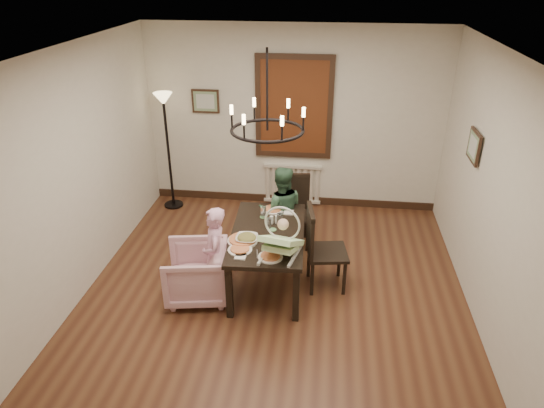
% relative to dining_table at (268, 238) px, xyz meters
% --- Properties ---
extents(room_shell, '(4.51, 5.00, 2.81)m').
position_rel_dining_table_xyz_m(room_shell, '(0.11, 0.09, 0.78)').
color(room_shell, brown).
rests_on(room_shell, ground).
extents(dining_table, '(0.92, 1.55, 0.71)m').
position_rel_dining_table_xyz_m(dining_table, '(0.00, 0.00, 0.00)').
color(dining_table, black).
rests_on(dining_table, room_shell).
extents(chair_far, '(0.49, 0.49, 0.99)m').
position_rel_dining_table_xyz_m(chair_far, '(0.24, 0.92, -0.13)').
color(chair_far, black).
rests_on(chair_far, room_shell).
extents(chair_right, '(0.53, 0.53, 1.05)m').
position_rel_dining_table_xyz_m(chair_right, '(0.71, 0.01, -0.10)').
color(chair_right, black).
rests_on(chair_right, room_shell).
extents(armchair, '(0.83, 0.81, 0.65)m').
position_rel_dining_table_xyz_m(armchair, '(-0.79, -0.39, -0.30)').
color(armchair, '#D6A4B9').
rests_on(armchair, room_shell).
extents(elderly_woman, '(0.31, 0.40, 0.96)m').
position_rel_dining_table_xyz_m(elderly_woman, '(-0.55, -0.38, -0.14)').
color(elderly_woman, '#E19FBE').
rests_on(elderly_woman, room_shell).
extents(seated_man, '(0.56, 0.46, 1.03)m').
position_rel_dining_table_xyz_m(seated_man, '(0.08, 0.70, -0.11)').
color(seated_man, '#34583E').
rests_on(seated_man, room_shell).
extents(baby_bouncer, '(0.54, 0.66, 0.38)m').
position_rel_dining_table_xyz_m(baby_bouncer, '(0.21, -0.46, 0.28)').
color(baby_bouncer, '#C5F1A6').
rests_on(baby_bouncer, dining_table).
extents(salad_bowl, '(0.31, 0.31, 0.08)m').
position_rel_dining_table_xyz_m(salad_bowl, '(-0.21, -0.24, 0.12)').
color(salad_bowl, white).
rests_on(salad_bowl, dining_table).
extents(pizza_platter, '(0.35, 0.35, 0.04)m').
position_rel_dining_table_xyz_m(pizza_platter, '(-0.25, -0.26, 0.10)').
color(pizza_platter, tan).
rests_on(pizza_platter, dining_table).
extents(drinking_glass, '(0.07, 0.07, 0.13)m').
position_rel_dining_table_xyz_m(drinking_glass, '(-0.00, 0.08, 0.15)').
color(drinking_glass, silver).
rests_on(drinking_glass, dining_table).
extents(window_blinds, '(1.00, 0.03, 1.40)m').
position_rel_dining_table_xyz_m(window_blinds, '(0.11, 2.18, 0.98)').
color(window_blinds, '#5E2712').
rests_on(window_blinds, room_shell).
extents(radiator, '(0.92, 0.12, 0.62)m').
position_rel_dining_table_xyz_m(radiator, '(0.11, 2.20, -0.27)').
color(radiator, silver).
rests_on(radiator, room_shell).
extents(picture_back, '(0.42, 0.03, 0.36)m').
position_rel_dining_table_xyz_m(picture_back, '(-1.24, 2.19, 1.03)').
color(picture_back, black).
rests_on(picture_back, room_shell).
extents(picture_right, '(0.03, 0.42, 0.36)m').
position_rel_dining_table_xyz_m(picture_right, '(2.32, 0.62, 1.03)').
color(picture_right, black).
rests_on(picture_right, room_shell).
extents(floor_lamp, '(0.30, 0.30, 1.80)m').
position_rel_dining_table_xyz_m(floor_lamp, '(-1.79, 1.87, 0.28)').
color(floor_lamp, black).
rests_on(floor_lamp, room_shell).
extents(chandelier, '(0.80, 0.80, 0.04)m').
position_rel_dining_table_xyz_m(chandelier, '(-0.00, 0.00, 1.33)').
color(chandelier, black).
rests_on(chandelier, room_shell).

